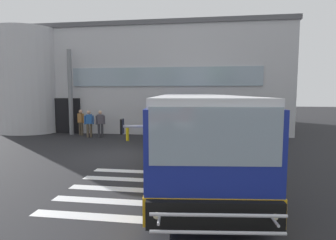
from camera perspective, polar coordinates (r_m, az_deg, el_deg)
name	(u,v)px	position (r m, az deg, el deg)	size (l,w,h in m)	color
ground_plane	(121,155)	(12.58, -9.70, -7.23)	(80.00, 90.00, 0.02)	#232326
bay_paint_stripes	(143,190)	(8.17, -5.18, -14.30)	(4.40, 3.96, 0.01)	silver
terminal_building	(155,82)	(23.67, -2.79, 7.93)	(20.12, 13.80, 7.41)	#B7B7BC
entry_support_column	(70,92)	(19.26, -19.60, 5.40)	(0.28, 0.28, 5.57)	slate
bus_main_foreground	(194,130)	(10.86, 5.37, -2.03)	(3.89, 12.62, 2.70)	navy
passenger_near_column	(81,121)	(18.75, -17.62, -0.23)	(0.55, 0.35, 1.68)	#4C4233
passenger_by_doorway	(89,122)	(17.83, -16.04, -0.37)	(0.56, 0.46, 1.68)	#4C4233
passenger_at_curb_edge	(100,123)	(17.54, -13.85, -0.52)	(0.50, 0.40, 1.68)	#2D2D33
safety_bollard_yellow	(127,133)	(16.10, -8.41, -2.69)	(0.18, 0.18, 0.90)	yellow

